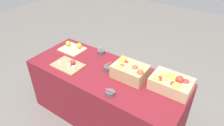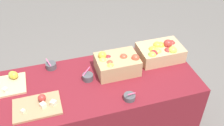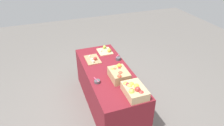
{
  "view_description": "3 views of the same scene",
  "coord_description": "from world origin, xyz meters",
  "views": [
    {
      "loc": [
        1.14,
        -1.5,
        2.13
      ],
      "look_at": [
        0.12,
        -0.03,
        0.93
      ],
      "focal_mm": 32.46,
      "sensor_mm": 36.0,
      "label": 1
    },
    {
      "loc": [
        -0.28,
        -1.64,
        2.26
      ],
      "look_at": [
        0.2,
        -0.04,
        0.94
      ],
      "focal_mm": 42.09,
      "sensor_mm": 36.0,
      "label": 2
    },
    {
      "loc": [
        2.77,
        -0.94,
        2.66
      ],
      "look_at": [
        0.15,
        0.01,
        0.97
      ],
      "focal_mm": 32.71,
      "sensor_mm": 36.0,
      "label": 3
    }
  ],
  "objects": [
    {
      "name": "cutting_board_front",
      "position": [
        -0.43,
        -0.15,
        0.76
      ],
      "size": [
        0.36,
        0.25,
        0.08
      ],
      "color": "tan",
      "rests_on": "table"
    },
    {
      "name": "cutting_board_back",
      "position": [
        -0.67,
        0.18,
        0.77
      ],
      "size": [
        0.31,
        0.26,
        0.09
      ],
      "color": "#D1B284",
      "rests_on": "table"
    },
    {
      "name": "ground_plane",
      "position": [
        0.0,
        0.0,
        0.0
      ],
      "size": [
        10.0,
        10.0,
        0.0
      ],
      "primitive_type": "plane",
      "color": "slate"
    },
    {
      "name": "apple_crate_left",
      "position": [
        0.73,
        0.14,
        0.82
      ],
      "size": [
        0.41,
        0.28,
        0.19
      ],
      "color": "tan",
      "rests_on": "table"
    },
    {
      "name": "sample_bowl_near",
      "position": [
        -0.28,
        0.29,
        0.77
      ],
      "size": [
        0.09,
        0.09,
        0.1
      ],
      "color": "#4C4C51",
      "rests_on": "table"
    },
    {
      "name": "apple_crate_middle",
      "position": [
        0.28,
        0.08,
        0.82
      ],
      "size": [
        0.37,
        0.27,
        0.2
      ],
      "color": "tan",
      "rests_on": "table"
    },
    {
      "name": "sample_bowl_mid",
      "position": [
        0.27,
        -0.28,
        0.76
      ],
      "size": [
        0.1,
        0.09,
        0.1
      ],
      "color": "#4C4C51",
      "rests_on": "table"
    },
    {
      "name": "table",
      "position": [
        0.0,
        0.0,
        0.37
      ],
      "size": [
        1.9,
        0.76,
        0.74
      ],
      "primitive_type": "cube",
      "color": "maroon",
      "rests_on": "ground_plane"
    },
    {
      "name": "sample_bowl_far",
      "position": [
        0.01,
        0.05,
        0.77
      ],
      "size": [
        0.09,
        0.09,
        0.11
      ],
      "color": "#4C4C51",
      "rests_on": "table"
    }
  ]
}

